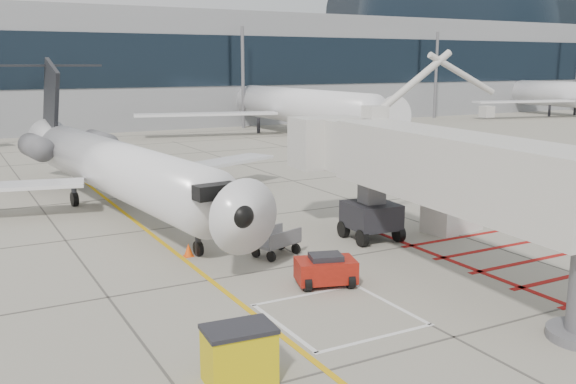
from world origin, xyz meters
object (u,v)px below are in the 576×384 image
spill_bin (239,354)px  pushback_tug (326,269)px  jet_bridge (454,183)px  regional_jet (131,143)px

spill_bin → pushback_tug: bearing=46.1°
jet_bridge → pushback_tug: (-4.53, 1.38, -2.92)m
pushback_tug → spill_bin: spill_bin is taller
jet_bridge → spill_bin: jet_bridge is taller
jet_bridge → pushback_tug: bearing=167.5°
pushback_tug → spill_bin: (-5.59, -4.95, 0.12)m
regional_jet → spill_bin: size_ratio=17.95×
pushback_tug → spill_bin: size_ratio=1.24×
pushback_tug → jet_bridge: bearing=0.4°
spill_bin → jet_bridge: bearing=24.0°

